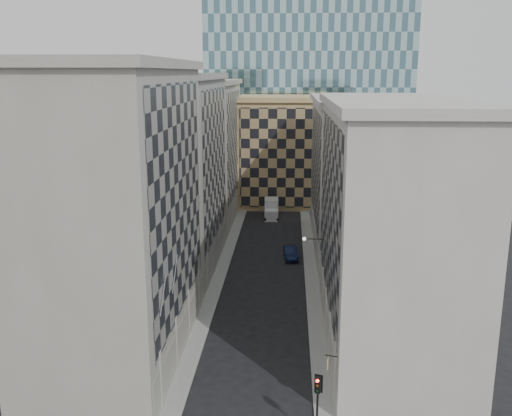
% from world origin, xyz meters
% --- Properties ---
extents(sidewalk_west, '(1.50, 100.00, 0.15)m').
position_xyz_m(sidewalk_west, '(-5.25, 30.00, 0.07)').
color(sidewalk_west, gray).
rests_on(sidewalk_west, ground).
extents(sidewalk_east, '(1.50, 100.00, 0.15)m').
position_xyz_m(sidewalk_east, '(5.25, 30.00, 0.07)').
color(sidewalk_east, gray).
rests_on(sidewalk_east, ground).
extents(bldg_left_a, '(10.80, 22.80, 23.70)m').
position_xyz_m(bldg_left_a, '(-10.88, 11.00, 11.82)').
color(bldg_left_a, gray).
rests_on(bldg_left_a, ground).
extents(bldg_left_b, '(10.80, 22.80, 22.70)m').
position_xyz_m(bldg_left_b, '(-10.88, 33.00, 11.32)').
color(bldg_left_b, gray).
rests_on(bldg_left_b, ground).
extents(bldg_left_c, '(10.80, 22.80, 21.70)m').
position_xyz_m(bldg_left_c, '(-10.88, 55.00, 10.83)').
color(bldg_left_c, gray).
rests_on(bldg_left_c, ground).
extents(bldg_right_a, '(10.80, 26.80, 20.70)m').
position_xyz_m(bldg_right_a, '(10.88, 15.00, 10.32)').
color(bldg_right_a, '#B1ABA2').
rests_on(bldg_right_a, ground).
extents(bldg_right_b, '(10.80, 28.80, 19.70)m').
position_xyz_m(bldg_right_b, '(10.89, 42.00, 9.85)').
color(bldg_right_b, '#B1ABA2').
rests_on(bldg_right_b, ground).
extents(tan_block, '(16.80, 14.80, 18.80)m').
position_xyz_m(tan_block, '(2.00, 67.90, 9.44)').
color(tan_block, tan).
rests_on(tan_block, ground).
extents(church_tower, '(7.20, 7.20, 51.50)m').
position_xyz_m(church_tower, '(0.00, 82.00, 26.95)').
color(church_tower, '#292520').
rests_on(church_tower, ground).
extents(flagpoles_left, '(0.10, 6.33, 2.33)m').
position_xyz_m(flagpoles_left, '(-5.90, 6.00, 8.00)').
color(flagpoles_left, gray).
rests_on(flagpoles_left, ground).
extents(bracket_lamp, '(1.98, 0.36, 0.36)m').
position_xyz_m(bracket_lamp, '(4.38, 24.00, 6.20)').
color(bracket_lamp, black).
rests_on(bracket_lamp, ground).
extents(traffic_light, '(0.52, 0.51, 4.26)m').
position_xyz_m(traffic_light, '(4.55, 0.08, 3.20)').
color(traffic_light, black).
rests_on(traffic_light, sidewalk_east).
extents(box_truck, '(2.40, 5.47, 2.96)m').
position_xyz_m(box_truck, '(-0.22, 56.81, 1.29)').
color(box_truck, silver).
rests_on(box_truck, ground).
extents(dark_car, '(2.01, 4.71, 1.51)m').
position_xyz_m(dark_car, '(2.88, 36.28, 0.75)').
color(dark_car, '#0E1735').
rests_on(dark_car, ground).
extents(shop_sign, '(0.90, 0.79, 0.89)m').
position_xyz_m(shop_sign, '(5.41, 3.00, 3.83)').
color(shop_sign, black).
rests_on(shop_sign, ground).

